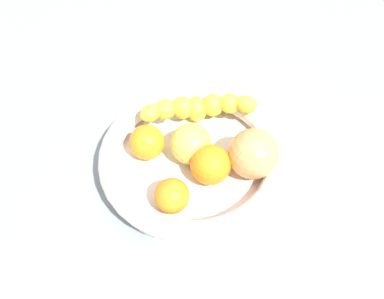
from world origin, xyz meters
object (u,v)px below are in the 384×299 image
(orange_mid_right, at_px, (210,165))
(apple_yellow, at_px, (189,144))
(orange_mid_left, at_px, (147,142))
(peach_blush, at_px, (253,154))
(fruit_bowl, at_px, (192,159))
(orange_front, at_px, (172,196))
(banana_draped_left, at_px, (197,107))

(orange_mid_right, height_order, apple_yellow, apple_yellow)
(orange_mid_left, relative_size, peach_blush, 0.72)
(fruit_bowl, height_order, orange_mid_right, orange_mid_right)
(orange_front, distance_m, peach_blush, 0.14)
(apple_yellow, bearing_deg, fruit_bowl, -164.12)
(apple_yellow, bearing_deg, banana_draped_left, -20.06)
(fruit_bowl, bearing_deg, orange_mid_left, 66.98)
(orange_mid_left, bearing_deg, orange_front, -166.85)
(orange_front, relative_size, orange_mid_left, 0.93)
(peach_blush, distance_m, apple_yellow, 0.10)
(banana_draped_left, relative_size, orange_mid_left, 3.60)
(fruit_bowl, xyz_separation_m, orange_mid_right, (-0.03, -0.02, 0.03))
(banana_draped_left, height_order, orange_mid_left, banana_draped_left)
(orange_front, distance_m, orange_mid_right, 0.08)
(banana_draped_left, xyz_separation_m, orange_mid_right, (-0.12, 0.00, -0.00))
(orange_mid_right, xyz_separation_m, apple_yellow, (0.04, 0.02, 0.00))
(orange_front, height_order, apple_yellow, apple_yellow)
(orange_mid_left, bearing_deg, orange_mid_right, -125.18)
(orange_mid_left, xyz_separation_m, peach_blush, (-0.06, -0.16, 0.01))
(orange_front, xyz_separation_m, orange_mid_left, (0.10, 0.02, 0.00))
(banana_draped_left, distance_m, orange_mid_left, 0.11)
(fruit_bowl, relative_size, orange_mid_left, 5.23)
(banana_draped_left, height_order, orange_front, banana_draped_left)
(fruit_bowl, relative_size, orange_mid_right, 4.74)
(orange_mid_left, bearing_deg, apple_yellow, -106.87)
(banana_draped_left, height_order, peach_blush, peach_blush)
(banana_draped_left, distance_m, apple_yellow, 0.08)
(orange_front, height_order, peach_blush, peach_blush)
(banana_draped_left, height_order, orange_mid_right, same)
(peach_blush, bearing_deg, orange_mid_right, 92.13)
(orange_mid_left, height_order, peach_blush, peach_blush)
(orange_mid_right, bearing_deg, banana_draped_left, -1.31)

